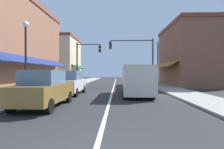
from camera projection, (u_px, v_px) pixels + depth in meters
ground_plane at (114, 86)px, 21.07m from camera, size 80.00×80.00×0.00m
sidewalk_left at (67, 86)px, 21.25m from camera, size 2.60×56.00×0.12m
sidewalk_right at (161, 86)px, 20.89m from camera, size 2.60×56.00×0.12m
lane_center_stripe at (114, 86)px, 21.07m from camera, size 0.14×52.00×0.01m
storefront_left_block at (0, 45)px, 15.33m from camera, size 6.92×14.20×8.05m
storefront_right_block at (189, 56)px, 22.71m from camera, size 6.73×10.20×7.54m
storefront_far_left at (64, 60)px, 31.30m from camera, size 5.44×8.20×7.70m
parked_car_nearest_left at (44, 89)px, 8.58m from camera, size 1.83×4.13×1.77m
parked_car_second_left at (70, 83)px, 13.43m from camera, size 1.79×4.10×1.77m
van_in_lane at (137, 80)px, 12.79m from camera, size 2.05×5.20×2.12m
traffic_signal_mast_arm at (138, 53)px, 22.28m from camera, size 5.50×0.50×5.86m
traffic_signal_left_corner at (85, 57)px, 23.10m from camera, size 3.21×0.50×5.51m
street_lamp_left_near at (26, 47)px, 10.69m from camera, size 0.36×0.36×4.71m
street_lamp_right_mid at (158, 56)px, 19.44m from camera, size 0.36×0.36×5.13m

